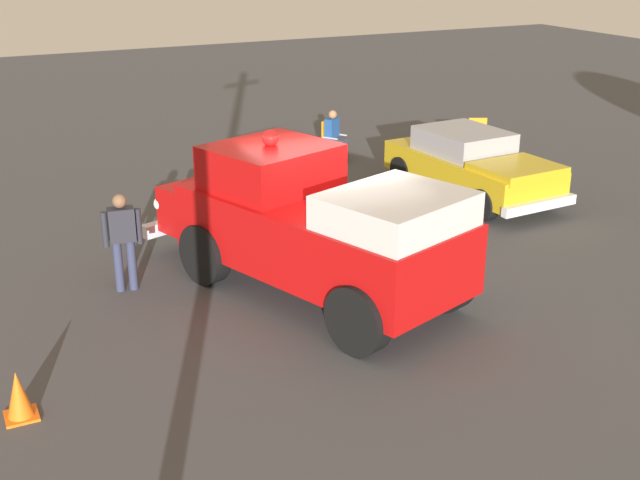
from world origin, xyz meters
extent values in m
plane|color=#424244|center=(0.00, 0.00, 0.00)|extent=(60.00, 60.00, 0.00)
cylinder|color=black|center=(2.00, -0.87, 0.52)|extent=(0.64, 1.09, 1.04)
cylinder|color=black|center=(0.11, -1.52, 0.52)|extent=(0.64, 1.09, 1.04)
cylinder|color=black|center=(0.87, 2.44, 0.52)|extent=(0.64, 1.09, 1.04)
cylinder|color=black|center=(-1.03, 1.79, 0.52)|extent=(0.64, 1.09, 1.04)
cube|color=#B70C0C|center=(0.49, 0.46, 1.05)|extent=(3.58, 5.32, 1.10)
cube|color=#B70C0C|center=(1.42, -2.23, 0.92)|extent=(1.96, 1.42, 0.84)
cube|color=#B70C0C|center=(0.86, -0.63, 1.95)|extent=(2.35, 2.23, 0.76)
cube|color=silver|center=(-0.01, 1.93, 1.80)|extent=(2.41, 2.25, 0.60)
cube|color=silver|center=(1.56, -2.66, 0.92)|extent=(1.40, 0.58, 0.64)
cube|color=silver|center=(1.60, -2.75, 0.50)|extent=(2.18, 0.92, 0.24)
sphere|color=white|center=(2.30, -2.40, 1.00)|extent=(0.33, 0.33, 0.26)
sphere|color=white|center=(0.83, -2.91, 1.00)|extent=(0.33, 0.33, 0.26)
sphere|color=red|center=(0.86, -0.63, 2.45)|extent=(0.36, 0.36, 0.28)
cylinder|color=black|center=(-5.81, -1.47, 0.34)|extent=(0.30, 0.70, 0.68)
cylinder|color=black|center=(-4.17, -1.36, 0.34)|extent=(0.30, 0.70, 0.68)
cylinder|color=black|center=(-5.61, -4.36, 0.34)|extent=(0.30, 0.70, 0.68)
cylinder|color=black|center=(-3.97, -4.25, 0.34)|extent=(0.30, 0.70, 0.68)
cube|color=gold|center=(-4.89, -2.86, 0.62)|extent=(2.08, 4.31, 0.64)
cube|color=gold|center=(-4.99, -1.41, 0.98)|extent=(1.73, 1.51, 0.20)
cube|color=#99999E|center=(-4.87, -3.16, 1.18)|extent=(1.68, 2.00, 0.56)
cube|color=silver|center=(-5.04, -0.69, 0.40)|extent=(1.91, 0.29, 0.20)
cylinder|color=#B7BABF|center=(-3.88, -6.90, 0.22)|extent=(0.04, 0.04, 0.44)
cylinder|color=#B7BABF|center=(-3.51, -6.66, 0.22)|extent=(0.04, 0.04, 0.44)
cylinder|color=#B7BABF|center=(-3.64, -7.27, 0.22)|extent=(0.04, 0.04, 0.44)
cylinder|color=#B7BABF|center=(-3.27, -7.03, 0.22)|extent=(0.04, 0.04, 0.44)
cube|color=orange|center=(-3.57, -6.97, 0.46)|extent=(0.66, 0.66, 0.04)
cube|color=orange|center=(-3.44, -7.17, 0.74)|extent=(0.42, 0.29, 0.56)
cube|color=#B7BABF|center=(-3.77, -7.10, 0.62)|extent=(0.27, 0.39, 0.03)
cube|color=#B7BABF|center=(-3.37, -6.84, 0.62)|extent=(0.27, 0.39, 0.03)
cylinder|color=#B7BABF|center=(-7.11, -5.14, 0.22)|extent=(0.04, 0.04, 0.44)
cylinder|color=#B7BABF|center=(-6.71, -5.33, 0.22)|extent=(0.04, 0.04, 0.44)
cylinder|color=#B7BABF|center=(-7.30, -5.54, 0.22)|extent=(0.04, 0.04, 0.44)
cylinder|color=#B7BABF|center=(-6.90, -5.73, 0.22)|extent=(0.04, 0.04, 0.44)
cube|color=orange|center=(-7.01, -5.43, 0.46)|extent=(0.64, 0.64, 0.04)
cube|color=orange|center=(-7.11, -5.65, 0.74)|extent=(0.45, 0.25, 0.56)
cube|color=#B7BABF|center=(-7.22, -5.33, 0.62)|extent=(0.22, 0.41, 0.03)
cube|color=#B7BABF|center=(-6.79, -5.54, 0.62)|extent=(0.22, 0.41, 0.03)
cylinder|color=#B7BABF|center=(0.38, -2.88, 0.22)|extent=(0.04, 0.04, 0.44)
cylinder|color=#B7BABF|center=(0.80, -3.01, 0.22)|extent=(0.04, 0.04, 0.44)
cylinder|color=#B7BABF|center=(0.25, -3.30, 0.22)|extent=(0.04, 0.04, 0.44)
cylinder|color=#B7BABF|center=(0.67, -3.43, 0.22)|extent=(0.04, 0.04, 0.44)
cube|color=#1959A5|center=(0.53, -3.15, 0.46)|extent=(0.60, 0.60, 0.04)
cube|color=#1959A5|center=(0.46, -3.38, 0.74)|extent=(0.47, 0.18, 0.56)
cube|color=#B7BABF|center=(0.30, -3.08, 0.62)|extent=(0.17, 0.43, 0.03)
cube|color=#B7BABF|center=(0.76, -3.23, 0.62)|extent=(0.17, 0.43, 0.03)
cylinder|color=#383842|center=(-3.81, -6.79, 0.23)|extent=(0.18, 0.18, 0.45)
cylinder|color=#383842|center=(-3.64, -6.69, 0.23)|extent=(0.18, 0.18, 0.45)
cube|color=#383842|center=(-3.72, -6.93, 0.51)|extent=(0.36, 0.45, 0.13)
cube|color=#383842|center=(-3.55, -6.82, 0.51)|extent=(0.36, 0.45, 0.13)
cube|color=#1E478C|center=(-3.53, -7.04, 0.81)|extent=(0.46, 0.40, 0.54)
sphere|color=#9E704C|center=(-3.54, -7.03, 1.18)|extent=(0.30, 0.30, 0.22)
cylinder|color=#2D334C|center=(3.40, -1.17, 0.44)|extent=(0.17, 0.17, 0.88)
cylinder|color=#2D334C|center=(3.18, -1.14, 0.44)|extent=(0.17, 0.17, 0.88)
cube|color=#26262D|center=(3.29, -1.15, 1.16)|extent=(0.45, 0.31, 0.56)
cylinder|color=#26262D|center=(3.56, -1.19, 1.10)|extent=(0.11, 0.11, 0.60)
cylinder|color=#26262D|center=(3.02, -1.12, 1.10)|extent=(0.11, 0.11, 0.60)
sphere|color=brown|center=(3.29, -1.15, 1.56)|extent=(0.26, 0.26, 0.23)
cube|color=orange|center=(5.39, 2.07, 0.02)|extent=(0.40, 0.40, 0.04)
cone|color=orange|center=(5.39, 2.07, 0.33)|extent=(0.32, 0.32, 0.60)
camera|label=1|loc=(5.87, 11.46, 5.66)|focal=45.82mm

